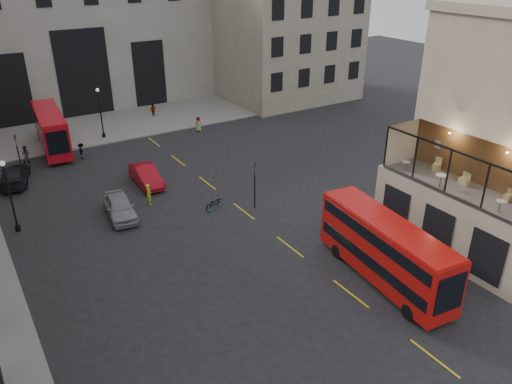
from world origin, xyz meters
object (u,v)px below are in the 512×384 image
traffic_light_far (18,150)px  cafe_chair_d (436,167)px  traffic_light_near (255,179)px  car_c (15,175)px  cafe_table_mid (441,179)px  cafe_table_far (406,165)px  cafe_chair_b (463,180)px  car_a (120,207)px  pedestrian_c (153,110)px  bus_near (385,248)px  cafe_table_near (500,204)px  pedestrian_b (82,151)px  street_lamp_a (11,201)px  car_b (146,176)px  cafe_chair_c (466,182)px  cafe_chair_a (508,197)px  bus_far (51,128)px  cyclist (149,194)px  pedestrian_a (26,155)px  bicycle (214,203)px  pedestrian_d (198,124)px  street_lamp_b (101,116)px

traffic_light_far → cafe_chair_d: (22.45, -25.35, 2.45)m
traffic_light_near → car_c: 20.93m
cafe_table_mid → cafe_table_far: size_ratio=1.29×
car_c → cafe_chair_b: (22.99, -26.34, 4.07)m
car_a → cafe_chair_b: cafe_chair_b is taller
car_a → pedestrian_c: car_a is taller
bus_near → cafe_table_near: 6.80m
cafe_chair_d → cafe_chair_b: bearing=-95.9°
car_c → car_a: bearing=131.7°
traffic_light_near → cafe_table_mid: size_ratio=4.45×
bus_near → pedestrian_b: size_ratio=6.58×
street_lamp_a → car_b: bearing=13.6°
cafe_chair_b → car_c: bearing=131.1°
street_lamp_a → cafe_table_mid: bearing=-37.4°
car_a → cafe_chair_c: cafe_chair_c is taller
cafe_chair_d → pedestrian_c: bearing=99.9°
cafe_table_far → cafe_chair_d: (1.76, -1.07, -0.16)m
cafe_chair_a → cafe_chair_b: (-0.13, 3.00, -0.00)m
car_b → cafe_table_near: 27.00m
bus_far → cafe_table_far: size_ratio=15.13×
bus_far → cyclist: (3.59, -16.34, -1.36)m
bus_near → car_c: bus_near is taller
car_a → car_c: 11.96m
car_c → cyclist: bearing=143.7°
pedestrian_a → cafe_chair_a: 39.92m
pedestrian_c → cafe_chair_b: cafe_chair_b is taller
car_c → bicycle: (12.10, -13.16, -0.28)m
cafe_table_near → cafe_chair_d: size_ratio=0.72×
cafe_chair_b → cafe_chair_c: bearing=-100.3°
cyclist → bicycle: bearing=-127.2°
car_b → cafe_table_mid: size_ratio=5.66×
traffic_light_far → cafe_table_mid: 34.21m
bicycle → cafe_chair_a: cafe_chair_a is taller
cafe_table_near → traffic_light_far: bearing=123.7°
cafe_chair_d → cyclist: bearing=136.5°
cafe_chair_c → car_b: bearing=123.7°
pedestrian_d → cafe_table_near: bearing=130.2°
pedestrian_c → traffic_light_far: bearing=17.1°
street_lamp_b → pedestrian_b: 6.08m
pedestrian_d → cafe_table_mid: 30.29m
bus_far → bicycle: 21.17m
pedestrian_d → cafe_table_mid: bearing=130.2°
pedestrian_c → cafe_table_mid: bearing=81.5°
cafe_table_near → street_lamp_b: bearing=107.6°
car_c → traffic_light_near: bearing=148.9°
cafe_chair_c → cafe_chair_d: (0.28, 2.51, 0.05)m
bicycle → cafe_chair_d: size_ratio=1.98×
pedestrian_d → cafe_table_mid: (2.04, -29.90, 4.35)m
bus_near → pedestrian_a: (-14.61, 30.75, -1.38)m
street_lamp_b → cafe_chair_c: (13.17, -33.86, 2.44)m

